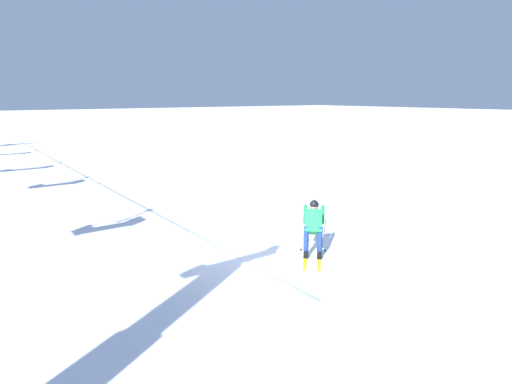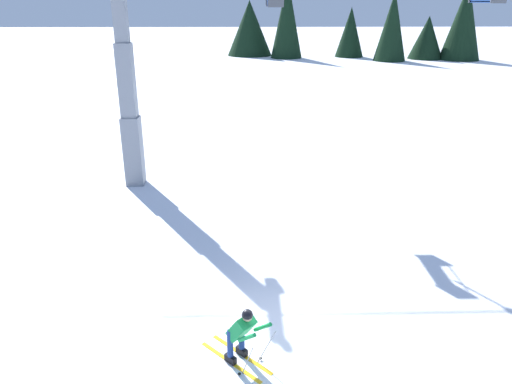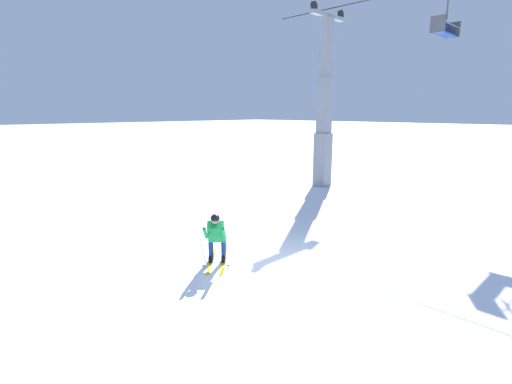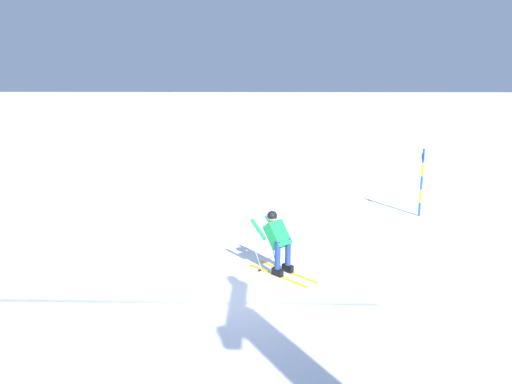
# 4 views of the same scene
# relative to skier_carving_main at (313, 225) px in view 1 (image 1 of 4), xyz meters

# --- Properties ---
(ground_plane) EXTENTS (260.00, 260.00, 0.00)m
(ground_plane) POSITION_rel_skier_carving_main_xyz_m (0.94, 1.10, -0.81)
(ground_plane) COLOR white
(skier_carving_main) EXTENTS (1.63, 1.62, 1.56)m
(skier_carving_main) POSITION_rel_skier_carving_main_xyz_m (0.00, 0.00, 0.00)
(skier_carving_main) COLOR yellow
(skier_carving_main) RESTS_ON ground_plane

